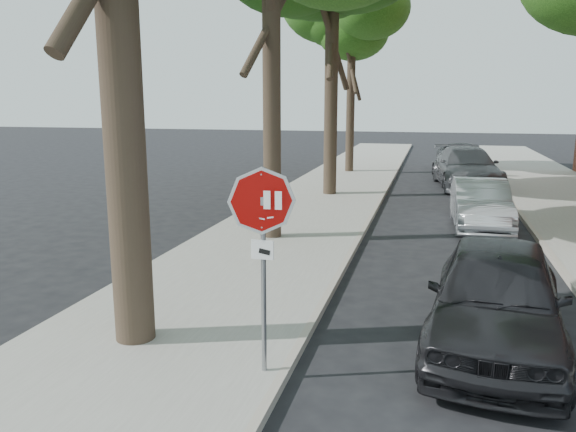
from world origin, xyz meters
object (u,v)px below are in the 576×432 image
at_px(car_b, 480,204).
at_px(stop_sign, 263,231).
at_px(car_a, 497,296).
at_px(car_d, 460,157).
at_px(tree_far, 352,20).
at_px(car_c, 466,168).

bearing_deg(car_b, stop_sign, -110.05).
height_order(stop_sign, car_b, stop_sign).
relative_size(car_a, car_d, 0.90).
relative_size(tree_far, car_d, 1.87).
bearing_deg(car_b, car_d, 88.38).
relative_size(stop_sign, tree_far, 0.28).
distance_m(tree_far, car_c, 9.02).
relative_size(stop_sign, car_c, 0.47).
xyz_separation_m(tree_far, car_a, (4.95, -19.34, -6.45)).
bearing_deg(car_d, car_a, -91.01).
bearing_deg(car_a, stop_sign, -142.25).
height_order(tree_far, car_a, tree_far).
bearing_deg(stop_sign, car_c, 79.42).
distance_m(stop_sign, car_b, 10.52).
bearing_deg(car_c, car_d, 82.84).
height_order(stop_sign, car_a, stop_sign).
relative_size(tree_far, car_a, 2.08).
bearing_deg(car_a, car_b, 93.66).
relative_size(stop_sign, car_b, 0.64).
height_order(car_b, car_d, car_d).
xyz_separation_m(car_b, car_d, (0.00, 13.36, 0.02)).
bearing_deg(car_b, car_c, 88.38).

